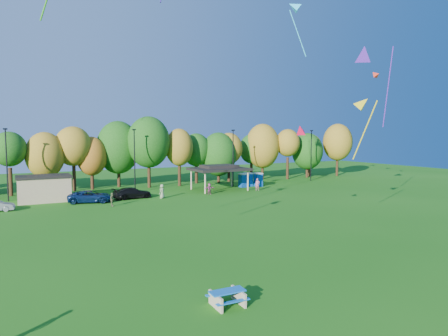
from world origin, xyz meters
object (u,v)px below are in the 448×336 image
picnic_table (227,297)px  porta_potties (250,180)px  car_d (132,193)px  car_c (91,197)px

picnic_table → porta_potties: bearing=58.2°
porta_potties → car_d: 20.04m
porta_potties → car_c: (-25.11, -3.86, -0.36)m
car_c → car_d: size_ratio=1.06×
porta_potties → picnic_table: 44.78m
porta_potties → picnic_table: (-24.15, -37.71, -0.66)m
picnic_table → car_c: size_ratio=0.33×
porta_potties → car_c: bearing=-171.3°
porta_potties → car_c: size_ratio=0.71×
picnic_table → car_d: 34.81m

